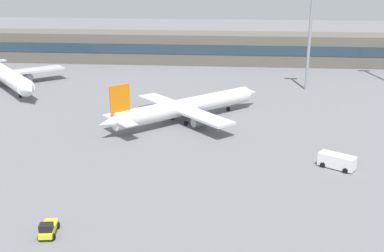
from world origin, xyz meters
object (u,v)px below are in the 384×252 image
(baggage_tug_yellow, at_px, (48,229))
(service_van_white, at_px, (337,161))
(airplane_mid, at_px, (187,107))
(airplane_far, at_px, (4,74))
(floodlight_tower_west, at_px, (310,30))

(baggage_tug_yellow, xyz_separation_m, service_van_white, (35.07, 21.69, 0.31))
(airplane_mid, distance_m, airplane_far, 52.54)
(airplane_mid, height_order, baggage_tug_yellow, airplane_mid)
(airplane_far, distance_m, baggage_tug_yellow, 74.79)
(floodlight_tower_west, bearing_deg, baggage_tug_yellow, -118.10)
(airplane_mid, bearing_deg, airplane_far, 153.99)
(baggage_tug_yellow, relative_size, service_van_white, 0.69)
(floodlight_tower_west, bearing_deg, service_van_white, -92.33)
(baggage_tug_yellow, bearing_deg, airplane_far, 118.92)
(airplane_mid, xyz_separation_m, service_van_white, (24.00, -20.69, -1.67))
(airplane_mid, bearing_deg, service_van_white, -40.77)
(airplane_far, height_order, floodlight_tower_west, floodlight_tower_west)
(service_van_white, relative_size, floodlight_tower_west, 0.22)
(airplane_mid, relative_size, floodlight_tower_west, 1.19)
(airplane_far, xyz_separation_m, floodlight_tower_west, (73.16, 3.88, 10.91))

